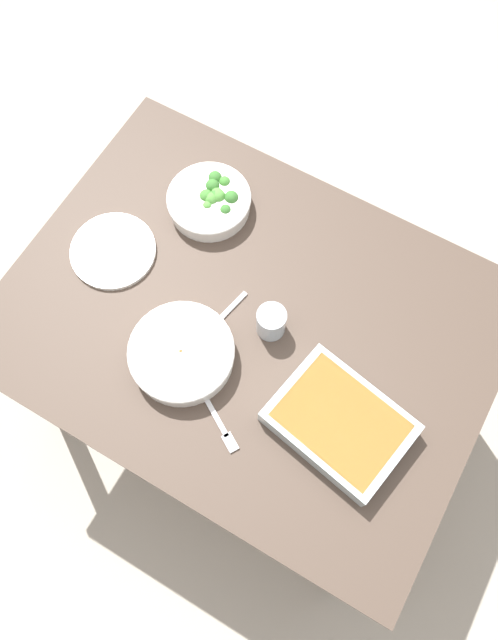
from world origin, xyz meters
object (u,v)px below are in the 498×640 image
(side_plate, at_px, (113,251))
(baking_dish, at_px, (340,423))
(drink_cup, at_px, (271,322))
(spoon_by_stew, at_px, (215,324))
(stew_bowl, at_px, (182,353))
(broccoli_bowl, at_px, (210,200))
(fork_on_table, at_px, (219,423))

(side_plate, bearing_deg, baking_dish, 170.79)
(drink_cup, distance_m, spoon_by_stew, 0.14)
(baking_dish, distance_m, spoon_by_stew, 0.38)
(stew_bowl, height_order, spoon_by_stew, stew_bowl)
(stew_bowl, relative_size, broccoli_bowl, 1.14)
(drink_cup, bearing_deg, stew_bowl, 49.56)
(broccoli_bowl, height_order, fork_on_table, broccoli_bowl)
(baking_dish, relative_size, drink_cup, 3.95)
(stew_bowl, distance_m, fork_on_table, 0.19)
(baking_dish, bearing_deg, drink_cup, -27.83)
(side_plate, bearing_deg, fork_on_table, 152.15)
(stew_bowl, distance_m, broccoli_bowl, 0.42)
(spoon_by_stew, bearing_deg, baking_dish, 169.00)
(stew_bowl, height_order, fork_on_table, stew_bowl)
(stew_bowl, relative_size, side_plate, 1.15)
(broccoli_bowl, distance_m, spoon_by_stew, 0.34)
(drink_cup, distance_m, side_plate, 0.45)
(spoon_by_stew, bearing_deg, drink_cup, -153.89)
(broccoli_bowl, relative_size, drink_cup, 2.60)
(stew_bowl, distance_m, side_plate, 0.34)
(drink_cup, bearing_deg, side_plate, 2.36)
(fork_on_table, bearing_deg, drink_cup, -87.51)
(spoon_by_stew, bearing_deg, side_plate, -7.16)
(stew_bowl, xyz_separation_m, fork_on_table, (-0.16, 0.09, -0.03))
(side_plate, distance_m, spoon_by_stew, 0.33)
(stew_bowl, relative_size, spoon_by_stew, 1.44)
(fork_on_table, bearing_deg, side_plate, -27.85)
(stew_bowl, xyz_separation_m, side_plate, (0.31, -0.15, -0.03))
(broccoli_bowl, xyz_separation_m, fork_on_table, (-0.32, 0.49, -0.03))
(baking_dish, relative_size, side_plate, 1.53)
(baking_dish, distance_m, fork_on_table, 0.28)
(side_plate, bearing_deg, broccoli_bowl, -121.59)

